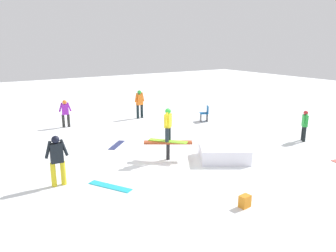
# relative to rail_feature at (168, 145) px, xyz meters

# --- Properties ---
(ground_plane) EXTENTS (60.00, 60.00, 0.00)m
(ground_plane) POSITION_rel_rail_feature_xyz_m (0.00, 0.00, -0.59)
(ground_plane) COLOR white
(rail_feature) EXTENTS (1.68, 1.21, 0.72)m
(rail_feature) POSITION_rel_rail_feature_xyz_m (0.00, 0.00, 0.00)
(rail_feature) COLOR black
(rail_feature) RESTS_ON ground
(snow_kicker_ramp) EXTENTS (2.32, 2.23, 0.53)m
(snow_kicker_ramp) POSITION_rel_rail_feature_xyz_m (-1.79, 1.14, -0.33)
(snow_kicker_ramp) COLOR white
(snow_kicker_ramp) RESTS_ON ground
(main_rider_on_rail) EXTENTS (1.18, 1.31, 1.27)m
(main_rider_on_rail) POSITION_rel_rail_feature_xyz_m (0.00, 0.00, 0.74)
(main_rider_on_rail) COLOR #8AD42A
(main_rider_on_rail) RESTS_ON rail_feature
(bystander_green) EXTENTS (0.42, 0.49, 1.39)m
(bystander_green) POSITION_rel_rail_feature_xyz_m (-6.44, 1.28, 0.19)
(bystander_green) COLOR black
(bystander_green) RESTS_ON ground
(bystander_black) EXTENTS (0.71, 0.27, 1.61)m
(bystander_black) POSITION_rel_rail_feature_xyz_m (4.12, 0.11, 0.31)
(bystander_black) COLOR gold
(bystander_black) RESTS_ON ground
(bystander_orange) EXTENTS (0.68, 0.27, 1.64)m
(bystander_orange) POSITION_rel_rail_feature_xyz_m (-2.35, -6.71, 0.33)
(bystander_orange) COLOR black
(bystander_orange) RESTS_ON ground
(bystander_purple) EXTENTS (0.65, 0.28, 1.43)m
(bystander_purple) POSITION_rel_rail_feature_xyz_m (1.87, -6.98, 0.21)
(bystander_purple) COLOR #272725
(bystander_purple) RESTS_ON ground
(loose_snowboard_navy) EXTENTS (1.10, 1.10, 0.02)m
(loose_snowboard_navy) POSITION_rel_rail_feature_xyz_m (0.93, -2.68, -0.58)
(loose_snowboard_navy) COLOR navy
(loose_snowboard_navy) RESTS_ON ground
(loose_snowboard_cyan) EXTENTS (0.99, 1.43, 0.02)m
(loose_snowboard_cyan) POSITION_rel_rail_feature_xyz_m (2.82, 1.07, -0.58)
(loose_snowboard_cyan) COLOR #22BACC
(loose_snowboard_cyan) RESTS_ON ground
(folding_chair) EXTENTS (0.60, 0.60, 0.88)m
(folding_chair) POSITION_rel_rail_feature_xyz_m (-5.06, -4.05, -0.18)
(folding_chair) COLOR #3F3F44
(folding_chair) RESTS_ON ground
(backpack_on_snow) EXTENTS (0.32, 0.25, 0.34)m
(backpack_on_snow) POSITION_rel_rail_feature_xyz_m (0.24, 4.24, -0.42)
(backpack_on_snow) COLOR orange
(backpack_on_snow) RESTS_ON ground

